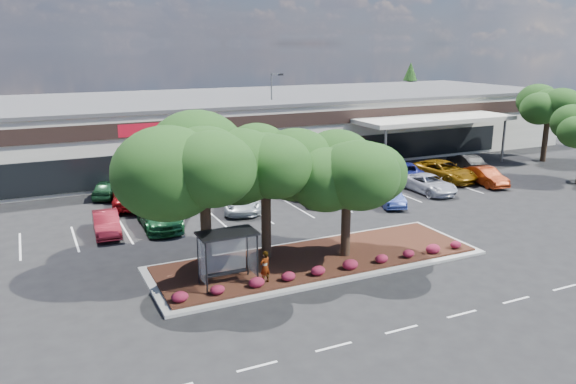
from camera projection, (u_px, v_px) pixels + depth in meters
name	position (u px, v px, depth m)	size (l,w,h in m)	color
ground	(392.00, 283.00, 27.52)	(160.00, 160.00, 0.00)	black
retail_store	(196.00, 128.00, 56.38)	(80.40, 25.20, 6.25)	silver
landscape_island	(318.00, 260.00, 30.16)	(18.00, 6.00, 0.26)	#ABACA6
lane_markings	(296.00, 224.00, 36.58)	(33.12, 20.06, 0.01)	silver
shrub_row	(338.00, 266.00, 28.23)	(17.00, 0.80, 0.50)	maroon
bus_shelter	(226.00, 242.00, 26.42)	(2.75, 1.55, 2.59)	black
island_tree_west	(205.00, 197.00, 27.08)	(7.20, 7.20, 7.89)	#1D3D12
island_tree_mid	(266.00, 191.00, 29.21)	(6.60, 6.60, 7.32)	#1D3D12
island_tree_east	(347.00, 197.00, 29.65)	(5.80, 5.80, 6.50)	#1D3D12
tree_east_far	(547.00, 123.00, 55.08)	(6.40, 6.40, 7.62)	#1D3D12
conifer_north_east	(409.00, 94.00, 78.87)	(3.96, 3.96, 9.00)	#1D3D12
person_waiting	(265.00, 267.00, 26.72)	(0.59, 0.39, 1.61)	#594C47
light_pole	(273.00, 125.00, 53.42)	(1.40, 0.83, 8.79)	#ABACA6
car_0	(106.00, 223.00, 34.39)	(1.48, 4.24, 1.40)	maroon
car_1	(175.00, 211.00, 37.01)	(1.60, 3.98, 1.36)	silver
car_2	(158.00, 214.00, 35.82)	(2.32, 5.70, 1.65)	#164C26
car_3	(241.00, 200.00, 39.45)	(2.49, 5.40, 1.50)	#B5BDC2
car_4	(310.00, 193.00, 41.26)	(1.75, 4.36, 1.48)	#515057
car_5	(389.00, 196.00, 40.68)	(1.46, 4.19, 1.38)	navy
car_6	(429.00, 184.00, 44.06)	(2.36, 5.11, 1.42)	silver
car_7	(443.00, 171.00, 47.83)	(2.81, 6.09, 1.69)	#7D4F08
car_8	(486.00, 176.00, 46.39)	(1.56, 4.48, 1.48)	#691D08
car_9	(131.00, 196.00, 40.25)	(2.51, 5.44, 1.51)	maroon
car_10	(106.00, 189.00, 42.69)	(1.61, 4.00, 1.36)	#174123
car_11	(237.00, 181.00, 45.03)	(1.50, 4.30, 1.42)	maroon
car_12	(267.00, 175.00, 47.36)	(1.87, 4.59, 1.33)	#55545C
car_13	(292.00, 183.00, 44.03)	(2.50, 5.41, 1.50)	navy
car_14	(327.00, 170.00, 48.45)	(2.34, 5.76, 1.67)	#19552D
car_15	(367.00, 167.00, 50.46)	(1.41, 4.06, 1.34)	black
car_16	(404.00, 171.00, 48.47)	(2.48, 5.37, 1.49)	navy
car_17	(466.00, 163.00, 51.63)	(1.63, 4.67, 1.54)	black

